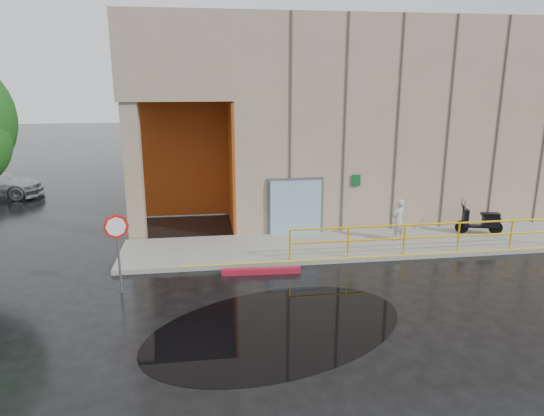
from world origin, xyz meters
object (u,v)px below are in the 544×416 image
Objects in this scene: person at (398,220)px; scooter at (481,214)px; stop_sign at (117,235)px; red_curb at (261,271)px.

scooter is (3.32, 0.28, -0.00)m from person.
person is 9.63m from stop_sign.
scooter is at bearing 157.47° from person.
scooter is 8.85m from red_curb.
scooter reaches higher than red_curb.
person reaches higher than red_curb.
scooter is 12.90m from stop_sign.
scooter is 0.73× the size of red_curb.
stop_sign reaches higher than person.
stop_sign reaches higher than red_curb.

